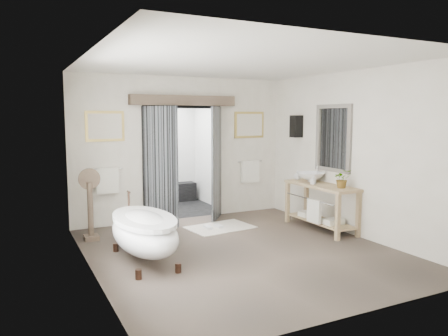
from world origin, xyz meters
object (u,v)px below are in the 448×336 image
at_px(vanity, 320,203).
at_px(basin, 311,177).
at_px(rug, 220,227).
at_px(clawfoot_tub, 144,232).

bearing_deg(vanity, basin, 81.87).
bearing_deg(rug, basin, -19.06).
xyz_separation_m(clawfoot_tub, vanity, (3.44, 0.31, 0.06)).
xyz_separation_m(clawfoot_tub, basin, (3.50, 0.68, 0.50)).
relative_size(clawfoot_tub, basin, 3.49).
height_order(clawfoot_tub, rug, clawfoot_tub).
bearing_deg(clawfoot_tub, rug, 34.33).
relative_size(clawfoot_tub, rug, 1.55).
bearing_deg(clawfoot_tub, basin, 10.95).
distance_m(clawfoot_tub, vanity, 3.46).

